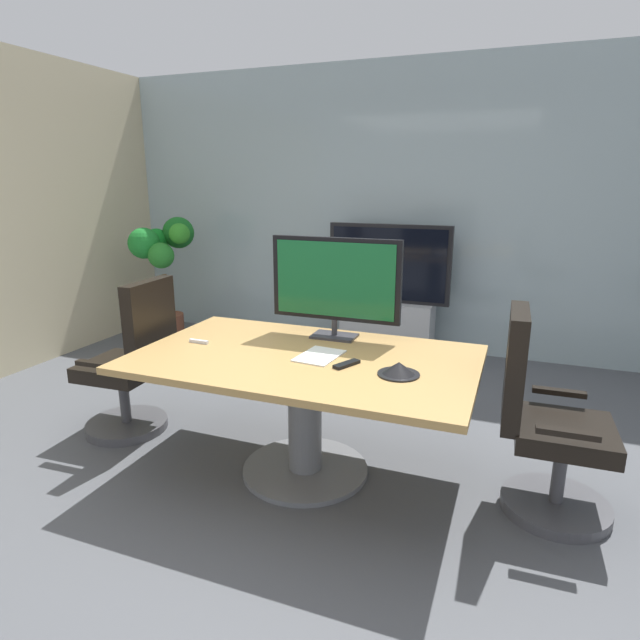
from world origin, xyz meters
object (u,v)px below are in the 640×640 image
conference_table (305,386)px  office_chair_left (133,370)px  tv_monitor (335,282)px  remote_control (347,364)px  wall_display_unit (388,312)px  office_chair_right (544,430)px  conference_phone (399,369)px  potted_plant (164,261)px

conference_table → office_chair_left: bearing=177.0°
office_chair_left → tv_monitor: size_ratio=1.30×
office_chair_left → remote_control: bearing=82.1°
conference_table → wall_display_unit: size_ratio=1.48×
office_chair_left → tv_monitor: 1.53m
tv_monitor → wall_display_unit: tv_monitor is taller
office_chair_right → remote_control: office_chair_right is taller
wall_display_unit → conference_phone: 2.58m
potted_plant → remote_control: bearing=-36.7°
conference_table → tv_monitor: 0.69m
office_chair_left → conference_phone: bearing=81.9°
tv_monitor → potted_plant: bearing=148.1°
remote_control → potted_plant: bearing=168.5°
office_chair_right → office_chair_left: bearing=89.5°
office_chair_right → tv_monitor: size_ratio=1.30×
remote_control → conference_phone: bearing=18.5°
conference_table → potted_plant: bearing=141.3°
office_chair_right → conference_phone: size_ratio=4.95×
conference_table → potted_plant: size_ratio=1.46×
potted_plant → conference_phone: 3.65m
conference_table → wall_display_unit: (-0.09, 2.36, -0.12)m
conference_table → wall_display_unit: 2.37m
office_chair_left → conference_table: bearing=84.2°
potted_plant → conference_phone: bearing=-34.4°
office_chair_right → wall_display_unit: bearing=30.3°
office_chair_right → potted_plant: 4.19m
office_chair_left → potted_plant: size_ratio=0.82×
office_chair_left → conference_phone: (1.88, -0.18, 0.32)m
office_chair_left → potted_plant: bearing=-151.9°
tv_monitor → potted_plant: 2.92m
wall_display_unit → remote_control: size_ratio=7.71×
conference_table → tv_monitor: size_ratio=2.32×
office_chair_right → wall_display_unit: size_ratio=0.83×
wall_display_unit → conference_table: bearing=-87.8°
tv_monitor → wall_display_unit: size_ratio=0.64×
conference_phone → tv_monitor: bearing=135.8°
tv_monitor → potted_plant: size_ratio=0.63×
conference_phone → office_chair_right: bearing=16.8°
conference_phone → conference_table: bearing=169.5°
conference_table → conference_phone: conference_phone is taller
office_chair_left → potted_plant: 2.24m
office_chair_right → tv_monitor: tv_monitor is taller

